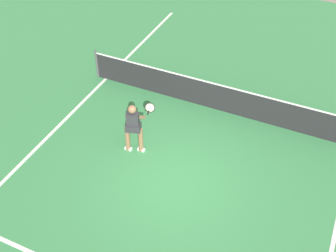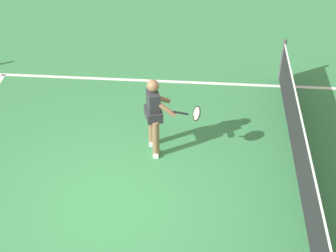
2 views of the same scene
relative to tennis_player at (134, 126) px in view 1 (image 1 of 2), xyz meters
name	(u,v)px [view 1 (image 1 of 2)]	position (x,y,z in m)	size (l,w,h in m)	color
ground_plane	(174,182)	(1.48, -0.64, -0.85)	(25.07, 25.07, 0.00)	#38844C
sideline_left_marking	(47,137)	(-2.52, -0.64, -0.84)	(0.10, 17.28, 0.01)	white
sideline_right_marking	(334,237)	(5.47, -0.64, -0.84)	(0.10, 17.28, 0.01)	white
court_net	(219,97)	(1.48, 2.62, -0.37)	(8.67, 0.08, 1.03)	#4C4C51
tennis_player	(134,126)	(0.00, 0.00, 0.00)	(0.66, 1.09, 1.55)	#8C6647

